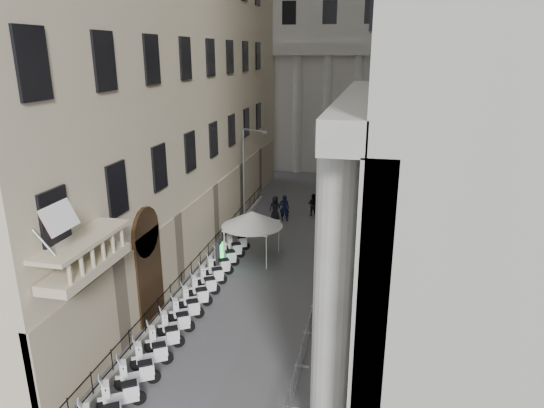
{
  "coord_description": "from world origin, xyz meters",
  "views": [
    {
      "loc": [
        5.25,
        -7.16,
        12.34
      ],
      "look_at": [
        -0.07,
        17.16,
        4.5
      ],
      "focal_mm": 32.0,
      "sensor_mm": 36.0,
      "label": 1
    }
  ],
  "objects": [
    {
      "name": "scooter_10",
      "position": [
        -3.15,
        15.76,
        0.0
      ],
      "size": [
        1.49,
        1.21,
        1.5
      ],
      "primitive_type": null,
      "rotation": [
        0.0,
        0.0,
        2.12
      ],
      "color": "white",
      "rests_on": "ground"
    },
    {
      "name": "scooter_14",
      "position": [
        -3.15,
        20.7,
        0.0
      ],
      "size": [
        1.49,
        1.21,
        1.5
      ],
      "primitive_type": null,
      "rotation": [
        0.0,
        0.0,
        2.12
      ],
      "color": "white",
      "rests_on": "ground"
    },
    {
      "name": "scooter_6",
      "position": [
        -3.15,
        10.82,
        0.0
      ],
      "size": [
        1.49,
        1.21,
        1.5
      ],
      "primitive_type": null,
      "rotation": [
        0.0,
        0.0,
        2.12
      ],
      "color": "white",
      "rests_on": "ground"
    },
    {
      "name": "scooter_9",
      "position": [
        -3.15,
        14.52,
        0.0
      ],
      "size": [
        1.49,
        1.21,
        1.5
      ],
      "primitive_type": null,
      "rotation": [
        0.0,
        0.0,
        2.12
      ],
      "color": "white",
      "rests_on": "ground"
    },
    {
      "name": "scooter_13",
      "position": [
        -3.15,
        19.46,
        0.0
      ],
      "size": [
        1.49,
        1.21,
        1.5
      ],
      "primitive_type": null,
      "rotation": [
        0.0,
        0.0,
        2.12
      ],
      "color": "white",
      "rests_on": "ground"
    },
    {
      "name": "barrier_2",
      "position": [
        2.82,
        10.89,
        0.0
      ],
      "size": [
        0.6,
        2.4,
        1.1
      ],
      "primitive_type": null,
      "color": "#A0A2A7",
      "rests_on": "ground"
    },
    {
      "name": "street_lamp",
      "position": [
        -3.97,
        26.22,
        4.19
      ],
      "size": [
        2.17,
        1.09,
        7.12
      ],
      "rotation": [
        0.0,
        0.0,
        -0.42
      ],
      "color": "gray",
      "rests_on": "ground"
    },
    {
      "name": "barrier_1",
      "position": [
        2.82,
        8.39,
        0.0
      ],
      "size": [
        0.6,
        2.4,
        1.1
      ],
      "primitive_type": null,
      "color": "#A0A2A7",
      "rests_on": "ground"
    },
    {
      "name": "far_building",
      "position": [
        0.0,
        48.0,
        15.0
      ],
      "size": [
        22.0,
        10.0,
        30.0
      ],
      "primitive_type": "cube",
      "color": "beige",
      "rests_on": "ground"
    },
    {
      "name": "pedestrian_a",
      "position": [
        -1.29,
        27.18,
        1.02
      ],
      "size": [
        0.8,
        0.59,
        2.03
      ],
      "primitive_type": "imported",
      "rotation": [
        0.0,
        0.0,
        3.29
      ],
      "color": "black",
      "rests_on": "ground"
    },
    {
      "name": "scooter_5",
      "position": [
        -3.15,
        9.58,
        0.0
      ],
      "size": [
        1.49,
        1.21,
        1.5
      ],
      "primitive_type": null,
      "rotation": [
        0.0,
        0.0,
        2.12
      ],
      "color": "white",
      "rests_on": "ground"
    },
    {
      "name": "scooter_11",
      "position": [
        -3.15,
        16.99,
        0.0
      ],
      "size": [
        1.49,
        1.21,
        1.5
      ],
      "primitive_type": null,
      "rotation": [
        0.0,
        0.0,
        2.12
      ],
      "color": "white",
      "rests_on": "ground"
    },
    {
      "name": "barrier_3",
      "position": [
        2.82,
        13.39,
        0.0
      ],
      "size": [
        0.6,
        2.4,
        1.1
      ],
      "primitive_type": null,
      "color": "#A0A2A7",
      "rests_on": "ground"
    },
    {
      "name": "blue_awning",
      "position": [
        4.15,
        26.0,
        0.0
      ],
      "size": [
        1.6,
        3.0,
        3.0
      ],
      "primitive_type": null,
      "color": "navy",
      "rests_on": "ground"
    },
    {
      "name": "pedestrian_c",
      "position": [
        -2.0,
        27.16,
        0.94
      ],
      "size": [
        0.94,
        0.62,
        1.89
      ],
      "primitive_type": "imported",
      "rotation": [
        0.0,
        0.0,
        3.12
      ],
      "color": "black",
      "rests_on": "ground"
    },
    {
      "name": "info_kiosk",
      "position": [
        -3.4,
        17.94,
        0.92
      ],
      "size": [
        0.33,
        0.88,
        1.83
      ],
      "rotation": [
        0.0,
        0.0,
        0.06
      ],
      "color": "black",
      "rests_on": "ground"
    },
    {
      "name": "scooter_8",
      "position": [
        -3.15,
        13.29,
        0.0
      ],
      "size": [
        1.49,
        1.21,
        1.5
      ],
      "primitive_type": null,
      "rotation": [
        0.0,
        0.0,
        2.12
      ],
      "color": "white",
      "rests_on": "ground"
    },
    {
      "name": "scooter_4",
      "position": [
        -3.15,
        8.35,
        0.0
      ],
      "size": [
        1.49,
        1.21,
        1.5
      ],
      "primitive_type": null,
      "rotation": [
        0.0,
        0.0,
        2.12
      ],
      "color": "white",
      "rests_on": "ground"
    },
    {
      "name": "iron_fence",
      "position": [
        -4.3,
        18.0,
        0.0
      ],
      "size": [
        0.3,
        28.0,
        1.4
      ],
      "primitive_type": null,
      "color": "black",
      "rests_on": "ground"
    },
    {
      "name": "barrier_5",
      "position": [
        2.82,
        18.39,
        0.0
      ],
      "size": [
        0.6,
        2.4,
        1.1
      ],
      "primitive_type": null,
      "color": "#A0A2A7",
      "rests_on": "ground"
    },
    {
      "name": "barrier_6",
      "position": [
        2.82,
        20.89,
        0.0
      ],
      "size": [
        0.6,
        2.4,
        1.1
      ],
      "primitive_type": null,
      "color": "#A0A2A7",
      "rests_on": "ground"
    },
    {
      "name": "scooter_7",
      "position": [
        -3.15,
        12.05,
        0.0
      ],
      "size": [
        1.49,
        1.21,
        1.5
      ],
      "primitive_type": null,
      "rotation": [
        0.0,
        0.0,
        2.12
      ],
      "color": "white",
      "rests_on": "ground"
    },
    {
      "name": "scooter_3",
      "position": [
        -3.15,
        7.11,
        0.0
      ],
      "size": [
        1.49,
        1.21,
        1.5
      ],
      "primitive_type": null,
      "rotation": [
        0.0,
        0.0,
        2.12
      ],
      "color": "white",
      "rests_on": "ground"
    },
    {
      "name": "barrier_4",
      "position": [
        2.82,
        15.89,
        0.0
      ],
      "size": [
        0.6,
        2.4,
        1.1
      ],
      "primitive_type": null,
      "color": "#A0A2A7",
      "rests_on": "ground"
    },
    {
      "name": "scooter_2",
      "position": [
        -3.15,
        5.88,
        0.0
      ],
      "size": [
        1.49,
        1.21,
        1.5
      ],
      "primitive_type": null,
      "rotation": [
        0.0,
        0.0,
        2.12
      ],
      "color": "white",
      "rests_on": "ground"
    },
    {
      "name": "security_tent",
      "position": [
        -2.01,
        20.0,
        2.57
      ],
      "size": [
        3.78,
        3.78,
        3.07
      ],
      "color": "white",
      "rests_on": "ground"
    },
    {
      "name": "pedestrian_b",
      "position": [
        0.67,
        28.89,
        0.9
      ],
      "size": [
        1.03,
        0.9,
        1.79
      ],
      "primitive_type": "imported",
      "rotation": [
        0.0,
        0.0,
        2.86
      ],
      "color": "black",
      "rests_on": "ground"
    },
    {
      "name": "scooter_12",
      "position": [
        -3.15,
        18.23,
        0.0
      ],
      "size": [
        1.49,
        1.21,
        1.5
      ],
      "primitive_type": null,
      "rotation": [
        0.0,
        0.0,
        2.12
      ],
      "color": "white",
      "rests_on": "ground"
    }
  ]
}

